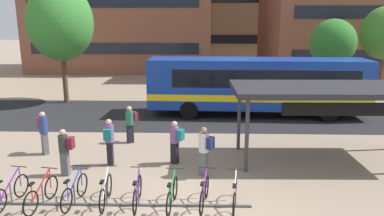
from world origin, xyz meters
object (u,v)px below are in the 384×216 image
object	(u,v)px
parked_bicycle_white_7	(235,196)
commuter_maroon_pack_2	(65,149)
parked_bicycle_white_3	(106,192)
parked_bicycle_green_5	(172,195)
parked_bicycle_purple_0	(10,192)
commuter_maroon_pack_0	(130,122)
parked_bicycle_purple_4	(137,193)
parked_bicycle_blue_2	(75,191)
commuter_teal_pack_5	(175,139)
commuter_teal_pack_3	(109,139)
parked_bicycle_red_1	(41,194)
transit_shelter	(328,91)
commuter_navy_pack_1	(205,148)
parked_bicycle_purple_6	(204,194)
commuter_red_pack_4	(43,130)
city_bus	(255,84)
street_tree_1	(60,22)

from	to	relation	value
parked_bicycle_white_7	commuter_maroon_pack_2	world-z (taller)	commuter_maroon_pack_2
parked_bicycle_white_3	parked_bicycle_green_5	size ratio (longest dim) A/B	1.00
parked_bicycle_purple_0	parked_bicycle_white_3	size ratio (longest dim) A/B	0.99
commuter_maroon_pack_0	parked_bicycle_purple_4	bearing A→B (deg)	65.96
parked_bicycle_purple_0	commuter_maroon_pack_0	distance (m)	6.18
parked_bicycle_purple_0	parked_bicycle_blue_2	bearing A→B (deg)	-78.78
parked_bicycle_blue_2	parked_bicycle_white_3	distance (m)	0.91
parked_bicycle_blue_2	commuter_teal_pack_5	distance (m)	4.20
parked_bicycle_purple_4	commuter_maroon_pack_2	distance (m)	3.53
parked_bicycle_white_3	commuter_teal_pack_3	world-z (taller)	commuter_teal_pack_3
parked_bicycle_red_1	parked_bicycle_green_5	bearing A→B (deg)	-80.31
commuter_maroon_pack_0	commuter_teal_pack_3	distance (m)	2.65
parked_bicycle_white_3	transit_shelter	size ratio (longest dim) A/B	0.24
transit_shelter	commuter_navy_pack_1	bearing A→B (deg)	-161.58
parked_bicycle_blue_2	parked_bicycle_purple_4	size ratio (longest dim) A/B	1.00
parked_bicycle_purple_6	commuter_navy_pack_1	distance (m)	2.19
parked_bicycle_white_7	commuter_teal_pack_3	world-z (taller)	commuter_teal_pack_3
parked_bicycle_purple_4	parked_bicycle_purple_6	xyz separation A→B (m)	(1.93, 0.02, 0.00)
parked_bicycle_purple_4	commuter_navy_pack_1	distance (m)	2.94
commuter_maroon_pack_0	commuter_red_pack_4	xyz separation A→B (m)	(-3.17, -1.53, 0.07)
parked_bicycle_purple_6	parked_bicycle_white_7	bearing A→B (deg)	-88.92
commuter_maroon_pack_0	commuter_teal_pack_5	bearing A→B (deg)	95.08
parked_bicycle_purple_0	parked_bicycle_white_7	bearing A→B (deg)	-82.46
parked_bicycle_purple_4	commuter_red_pack_4	size ratio (longest dim) A/B	0.98
parked_bicycle_purple_6	parked_bicycle_white_7	xyz separation A→B (m)	(0.86, -0.11, 0.00)
city_bus	parked_bicycle_red_1	distance (m)	13.23
city_bus	parked_bicycle_purple_6	distance (m)	11.08
parked_bicycle_green_5	parked_bicycle_purple_6	xyz separation A→B (m)	(0.92, 0.10, 0.00)
city_bus	commuter_maroon_pack_0	distance (m)	7.95
parked_bicycle_white_7	commuter_navy_pack_1	distance (m)	2.45
commuter_teal_pack_3	commuter_red_pack_4	world-z (taller)	commuter_teal_pack_3
commuter_navy_pack_1	parked_bicycle_red_1	bearing A→B (deg)	56.45
parked_bicycle_purple_0	street_tree_1	xyz separation A→B (m)	(-3.47, 13.66, 4.77)
commuter_red_pack_4	parked_bicycle_white_3	bearing A→B (deg)	-1.83
parked_bicycle_white_7	commuter_red_pack_4	xyz separation A→B (m)	(-7.25, 4.15, 0.63)
parked_bicycle_green_5	street_tree_1	bearing A→B (deg)	36.03
parked_bicycle_blue_2	commuter_red_pack_4	world-z (taller)	commuter_red_pack_4
parked_bicycle_white_3	transit_shelter	world-z (taller)	transit_shelter
parked_bicycle_purple_4	parked_bicycle_purple_0	bearing A→B (deg)	88.67
parked_bicycle_blue_2	commuter_red_pack_4	size ratio (longest dim) A/B	0.98
commuter_teal_pack_3	street_tree_1	size ratio (longest dim) A/B	0.23
parked_bicycle_white_7	commuter_maroon_pack_0	distance (m)	7.01
commuter_maroon_pack_0	commuter_maroon_pack_2	xyz separation A→B (m)	(-1.54, -3.56, 0.01)
parked_bicycle_green_5	commuter_teal_pack_3	size ratio (longest dim) A/B	0.97
parked_bicycle_purple_4	street_tree_1	bearing A→B (deg)	25.21
parked_bicycle_green_5	parked_bicycle_purple_6	bearing A→B (deg)	-78.34
commuter_maroon_pack_2	commuter_teal_pack_5	distance (m)	3.87
city_bus	parked_bicycle_purple_6	xyz separation A→B (m)	(-2.87, -10.61, -1.39)
city_bus	transit_shelter	distance (m)	7.15
city_bus	parked_bicycle_blue_2	xyz separation A→B (m)	(-6.64, -10.59, -1.39)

